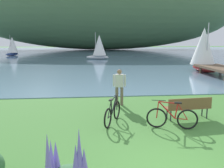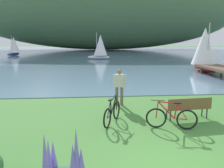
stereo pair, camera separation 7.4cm
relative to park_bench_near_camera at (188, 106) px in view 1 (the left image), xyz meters
The scene contains 9 objects.
bay_water 43.94m from the park_bench_near_camera, 92.40° to the left, with size 180.00×80.00×0.04m, color #6B8EA8.
distant_hillside 64.14m from the park_bench_near_camera, 89.87° to the left, with size 81.96×28.00×24.08m, color #4C7047.
park_bench_near_camera is the anchor object (origin of this frame).
bicycle_leaning_near_bench 2.98m from the park_bench_near_camera, behind, with size 0.78×1.64×1.01m.
bicycle_beside_path 1.34m from the park_bench_near_camera, 137.24° to the right, with size 1.73×0.50×1.01m.
person_at_shoreline 3.35m from the park_bench_near_camera, 136.97° to the left, with size 0.60×0.29×1.71m.
sailboat_nearest_to_shore 42.12m from the park_bench_near_camera, 115.70° to the left, with size 2.51×3.37×3.83m.
sailboat_mid_bay 15.05m from the park_bench_near_camera, 62.11° to the left, with size 2.42×3.91×4.52m.
sailboat_toward_hillside 28.32m from the park_bench_near_camera, 94.76° to the left, with size 3.60×2.45×4.08m.
Camera 1 is at (-1.94, -4.72, 3.08)m, focal length 37.90 mm.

